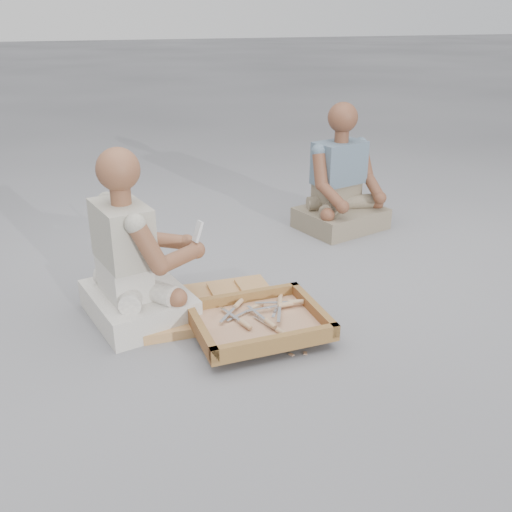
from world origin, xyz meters
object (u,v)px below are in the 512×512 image
object	(u,v)px
carved_panel	(208,306)
companion	(341,188)
tool_tray	(259,322)
craftsman	(134,263)

from	to	relation	value
carved_panel	companion	bearing A→B (deg)	35.63
tool_tray	craftsman	size ratio (longest dim) A/B	0.70
tool_tray	craftsman	world-z (taller)	craftsman
tool_tray	craftsman	xyz separation A→B (m)	(-0.46, 0.36, 0.20)
craftsman	companion	distance (m)	1.62
carved_panel	tool_tray	size ratio (longest dim) A/B	1.20
carved_panel	companion	distance (m)	1.40
companion	carved_panel	bearing A→B (deg)	21.17
carved_panel	companion	world-z (taller)	companion
craftsman	companion	xyz separation A→B (m)	(1.44, 0.74, -0.00)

